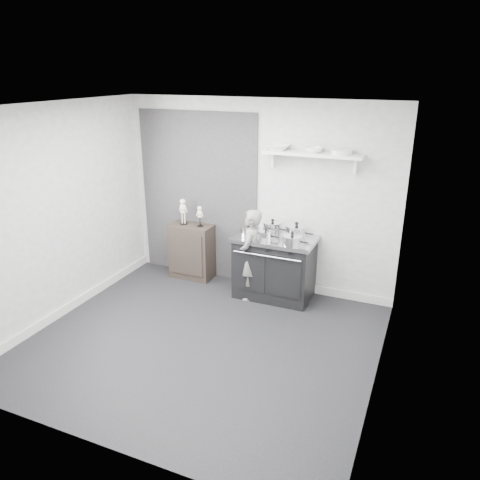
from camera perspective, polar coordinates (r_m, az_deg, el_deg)
name	(u,v)px	position (r m, az deg, el deg)	size (l,w,h in m)	color
ground	(202,341)	(5.72, -4.69, -12.21)	(4.00, 4.00, 0.00)	black
room_shell	(197,205)	(5.20, -5.31, 4.28)	(4.02, 3.62, 2.71)	#A2A2A0
wall_shelf	(312,155)	(6.20, 8.82, 10.22)	(1.30, 0.26, 0.24)	white
stove	(275,267)	(6.57, 4.23, -3.25)	(1.11, 0.69, 0.89)	black
side_cabinet	(192,251)	(7.22, -5.84, -1.34)	(0.65, 0.38, 0.84)	black
child	(250,255)	(6.44, 1.27, -1.82)	(0.47, 0.31, 1.29)	gray
pot_front_left	(248,231)	(6.42, 1.03, 1.07)	(0.30, 0.21, 0.17)	silver
pot_back_left	(272,228)	(6.51, 3.98, 1.51)	(0.35, 0.26, 0.22)	silver
pot_back_right	(296,231)	(6.38, 6.88, 1.04)	(0.38, 0.30, 0.23)	silver
pot_front_right	(292,240)	(6.12, 6.37, 0.00)	(0.35, 0.26, 0.18)	silver
pot_front_center	(266,235)	(6.30, 3.14, 0.61)	(0.28, 0.19, 0.15)	silver
skeleton_full	(183,210)	(7.07, -6.95, 3.70)	(0.13, 0.08, 0.45)	white
skeleton_torso	(200,215)	(6.95, -4.93, 3.07)	(0.10, 0.06, 0.36)	white
bowl_large	(278,147)	(6.31, 4.66, 11.20)	(0.31, 0.31, 0.08)	white
bowl_small	(314,150)	(6.18, 9.01, 10.80)	(0.22, 0.22, 0.07)	white
plate_stack	(342,152)	(6.10, 12.30, 10.43)	(0.26, 0.26, 0.06)	silver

